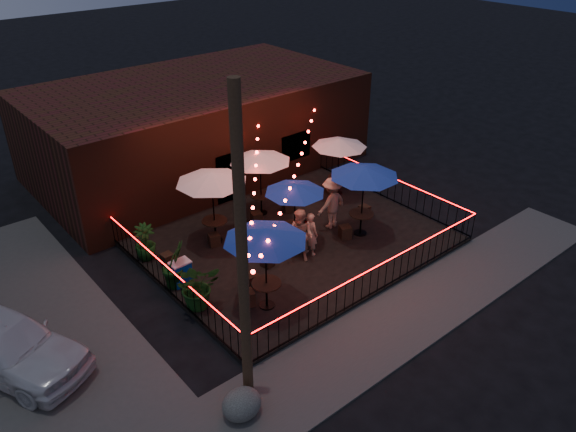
{
  "coord_description": "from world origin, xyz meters",
  "views": [
    {
      "loc": [
        -11.13,
        -11.05,
        10.79
      ],
      "look_at": [
        -0.24,
        2.05,
        1.22
      ],
      "focal_mm": 35.0,
      "sensor_mm": 36.0,
      "label": 1
    }
  ],
  "objects_px": {
    "cafe_table_1": "(211,178)",
    "cafe_table_4": "(364,172)",
    "cafe_table_2": "(295,189)",
    "cooler": "(181,273)",
    "boulder": "(242,404)",
    "cafe_table_3": "(260,158)",
    "cafe_table_0": "(265,236)",
    "utility_pole": "(242,259)",
    "cafe_table_5": "(339,143)"
  },
  "relations": [
    {
      "from": "cafe_table_1",
      "to": "cooler",
      "type": "distance_m",
      "value": 3.41
    },
    {
      "from": "cafe_table_5",
      "to": "cooler",
      "type": "xyz_separation_m",
      "value": [
        -8.24,
        -1.41,
        -1.81
      ]
    },
    {
      "from": "utility_pole",
      "to": "cafe_table_5",
      "type": "height_order",
      "value": "utility_pole"
    },
    {
      "from": "utility_pole",
      "to": "cafe_table_0",
      "type": "bearing_deg",
      "value": 44.02
    },
    {
      "from": "cafe_table_3",
      "to": "cafe_table_5",
      "type": "xyz_separation_m",
      "value": [
        3.46,
        -0.67,
        -0.11
      ]
    },
    {
      "from": "cafe_table_2",
      "to": "cafe_table_3",
      "type": "distance_m",
      "value": 2.51
    },
    {
      "from": "cafe_table_0",
      "to": "cooler",
      "type": "xyz_separation_m",
      "value": [
        -1.4,
        2.6,
        -2.04
      ]
    },
    {
      "from": "cafe_table_1",
      "to": "cafe_table_2",
      "type": "height_order",
      "value": "cafe_table_1"
    },
    {
      "from": "cooler",
      "to": "boulder",
      "type": "xyz_separation_m",
      "value": [
        -1.52,
        -5.39,
        -0.21
      ]
    },
    {
      "from": "cafe_table_5",
      "to": "boulder",
      "type": "xyz_separation_m",
      "value": [
        -9.76,
        -6.8,
        -2.01
      ]
    },
    {
      "from": "cafe_table_3",
      "to": "cafe_table_4",
      "type": "height_order",
      "value": "cafe_table_4"
    },
    {
      "from": "cafe_table_1",
      "to": "cafe_table_4",
      "type": "distance_m",
      "value": 5.27
    },
    {
      "from": "cafe_table_0",
      "to": "cafe_table_5",
      "type": "distance_m",
      "value": 7.93
    },
    {
      "from": "utility_pole",
      "to": "cafe_table_5",
      "type": "xyz_separation_m",
      "value": [
        9.2,
        6.3,
        -1.62
      ]
    },
    {
      "from": "utility_pole",
      "to": "cafe_table_2",
      "type": "bearing_deg",
      "value": 40.15
    },
    {
      "from": "cafe_table_3",
      "to": "cooler",
      "type": "relative_size",
      "value": 3.56
    },
    {
      "from": "cafe_table_3",
      "to": "cafe_table_0",
      "type": "bearing_deg",
      "value": -125.82
    },
    {
      "from": "cafe_table_2",
      "to": "cafe_table_5",
      "type": "distance_m",
      "value": 4.26
    },
    {
      "from": "cafe_table_2",
      "to": "cafe_table_3",
      "type": "height_order",
      "value": "cafe_table_3"
    },
    {
      "from": "cafe_table_0",
      "to": "cafe_table_3",
      "type": "bearing_deg",
      "value": 54.18
    },
    {
      "from": "cafe_table_4",
      "to": "cafe_table_0",
      "type": "bearing_deg",
      "value": -167.65
    },
    {
      "from": "cafe_table_4",
      "to": "utility_pole",
      "type": "bearing_deg",
      "value": -155.7
    },
    {
      "from": "cooler",
      "to": "utility_pole",
      "type": "bearing_deg",
      "value": -102.11
    },
    {
      "from": "cafe_table_0",
      "to": "cafe_table_4",
      "type": "height_order",
      "value": "same"
    },
    {
      "from": "cafe_table_3",
      "to": "cooler",
      "type": "bearing_deg",
      "value": -156.47
    },
    {
      "from": "cafe_table_4",
      "to": "cafe_table_2",
      "type": "bearing_deg",
      "value": 154.42
    },
    {
      "from": "cafe_table_1",
      "to": "cafe_table_4",
      "type": "bearing_deg",
      "value": -34.07
    },
    {
      "from": "utility_pole",
      "to": "cafe_table_5",
      "type": "relative_size",
      "value": 3.28
    },
    {
      "from": "cafe_table_4",
      "to": "cafe_table_5",
      "type": "relative_size",
      "value": 1.31
    },
    {
      "from": "cafe_table_2",
      "to": "cooler",
      "type": "bearing_deg",
      "value": 175.0
    },
    {
      "from": "cafe_table_1",
      "to": "cafe_table_4",
      "type": "xyz_separation_m",
      "value": [
        4.36,
        -2.95,
        -0.02
      ]
    },
    {
      "from": "cafe_table_4",
      "to": "cafe_table_5",
      "type": "bearing_deg",
      "value": 60.71
    },
    {
      "from": "cafe_table_5",
      "to": "cooler",
      "type": "bearing_deg",
      "value": -170.26
    },
    {
      "from": "cafe_table_2",
      "to": "cooler",
      "type": "distance_m",
      "value": 4.71
    },
    {
      "from": "utility_pole",
      "to": "cafe_table_3",
      "type": "distance_m",
      "value": 9.15
    },
    {
      "from": "utility_pole",
      "to": "cafe_table_4",
      "type": "relative_size",
      "value": 2.51
    },
    {
      "from": "utility_pole",
      "to": "cafe_table_1",
      "type": "relative_size",
      "value": 2.62
    },
    {
      "from": "cafe_table_0",
      "to": "cafe_table_4",
      "type": "distance_m",
      "value": 5.35
    },
    {
      "from": "cooler",
      "to": "cafe_table_3",
      "type": "bearing_deg",
      "value": 22.57
    },
    {
      "from": "cafe_table_5",
      "to": "boulder",
      "type": "height_order",
      "value": "cafe_table_5"
    },
    {
      "from": "cafe_table_0",
      "to": "cafe_table_1",
      "type": "xyz_separation_m",
      "value": [
        0.86,
        4.09,
        0.02
      ]
    },
    {
      "from": "cafe_table_3",
      "to": "cafe_table_4",
      "type": "xyz_separation_m",
      "value": [
        1.84,
        -3.54,
        0.12
      ]
    },
    {
      "from": "utility_pole",
      "to": "cafe_table_4",
      "type": "xyz_separation_m",
      "value": [
        7.59,
        3.43,
        -1.38
      ]
    },
    {
      "from": "cafe_table_3",
      "to": "boulder",
      "type": "relative_size",
      "value": 3.15
    },
    {
      "from": "cooler",
      "to": "boulder",
      "type": "height_order",
      "value": "cooler"
    },
    {
      "from": "cafe_table_0",
      "to": "cafe_table_3",
      "type": "xyz_separation_m",
      "value": [
        3.38,
        4.68,
        -0.12
      ]
    },
    {
      "from": "cafe_table_4",
      "to": "boulder",
      "type": "xyz_separation_m",
      "value": [
        -8.15,
        -3.93,
        -2.25
      ]
    },
    {
      "from": "utility_pole",
      "to": "cafe_table_4",
      "type": "bearing_deg",
      "value": 24.3
    },
    {
      "from": "boulder",
      "to": "cafe_table_4",
      "type": "bearing_deg",
      "value": 25.75
    },
    {
      "from": "utility_pole",
      "to": "cooler",
      "type": "bearing_deg",
      "value": 78.84
    }
  ]
}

